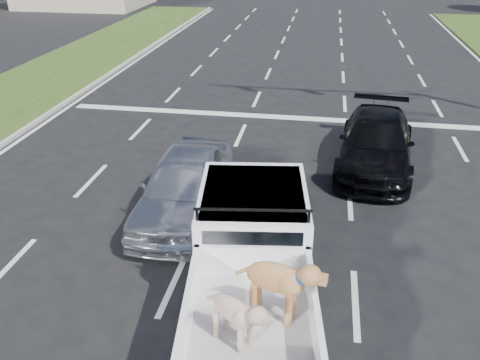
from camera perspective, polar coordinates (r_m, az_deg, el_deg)
name	(u,v)px	position (r m, az deg, el deg)	size (l,w,h in m)	color
ground	(262,294)	(9.92, 2.47, -12.63)	(160.00, 160.00, 0.00)	black
road_markings	(289,156)	(15.54, 5.56, 2.73)	(17.75, 60.00, 0.01)	silver
curb_left	(6,142)	(17.96, -24.80, 3.90)	(0.15, 60.00, 0.14)	#9F9A91
pickup_truck	(253,267)	(8.88, 1.42, -9.75)	(2.80, 5.99, 2.16)	black
silver_sedan	(185,185)	(12.07, -6.24, -0.61)	(1.84, 4.57, 1.56)	silver
black_coupe	(376,143)	(15.06, 15.02, 4.08)	(2.03, 4.99, 1.45)	black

